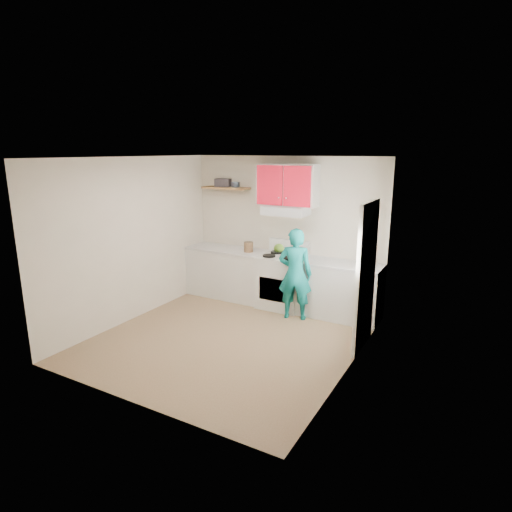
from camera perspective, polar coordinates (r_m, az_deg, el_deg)
The scene contains 21 objects.
floor at distance 6.42m, azimuth -3.63°, elevation -10.91°, with size 3.80×3.80×0.00m, color brown.
ceiling at distance 5.82m, azimuth -4.03°, elevation 12.99°, with size 3.60×3.80×0.04m, color white.
back_wall at distance 7.62m, azimuth 3.96°, elevation 3.37°, with size 3.60×0.04×2.60m, color beige.
front_wall at distance 4.57m, azimuth -16.86°, elevation -4.44°, with size 3.60×0.04×2.60m, color beige.
left_wall at distance 7.11m, azimuth -16.12°, elevation 2.08°, with size 0.04×3.80×2.60m, color beige.
right_wall at distance 5.26m, azimuth 12.91°, elevation -1.79°, with size 0.04×3.80×2.60m, color beige.
door at distance 5.99m, azimuth 14.45°, elevation -2.68°, with size 0.05×0.85×2.05m, color white.
door_glass at distance 5.89m, azimuth 14.44°, elevation 1.31°, with size 0.01×0.55×0.95m, color white.
counter_left at distance 8.05m, azimuth -3.78°, elevation -2.26°, with size 1.52×0.60×0.90m, color silver.
counter_right at distance 7.15m, azimuth 11.12°, elevation -4.60°, with size 1.32×0.60×0.90m, color silver.
stove at distance 7.49m, azimuth 3.48°, elevation -3.42°, with size 0.76×0.65×0.92m, color white.
range_hood at distance 7.31m, azimuth 3.99°, elevation 6.07°, with size 0.76×0.44×0.15m, color silver.
upper_cabinets at distance 7.32m, azimuth 4.23°, elevation 9.42°, with size 1.02×0.33×0.70m, color red.
shelf at distance 7.94m, azimuth -4.04°, elevation 9.06°, with size 0.90×0.30×0.04m, color brown.
books at distance 8.01m, azimuth -4.41°, elevation 9.74°, with size 0.28×0.20×0.15m, color #363034.
tin at distance 7.87m, azimuth -2.75°, elevation 9.50°, with size 0.15×0.15×0.09m, color #333D4C.
kettle at distance 7.60m, azimuth 3.07°, elevation 1.05°, with size 0.19×0.19×0.16m, color #527D23.
crock at distance 7.63m, azimuth -1.00°, elevation 1.13°, with size 0.17×0.17×0.20m, color brown.
cutting_board at distance 7.14m, azimuth 7.90°, elevation -0.66°, with size 0.31×0.22×0.02m, color olive.
silicone_mat at distance 6.98m, azimuth 13.63°, elevation -1.32°, with size 0.31×0.25×0.01m, color red.
person at distance 6.92m, azimuth 5.24°, elevation -2.42°, with size 0.55×0.36×1.50m, color #0B6967.
Camera 1 is at (3.17, -4.88, 2.70)m, focal length 29.97 mm.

